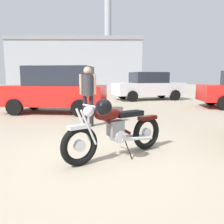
{
  "coord_description": "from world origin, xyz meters",
  "views": [
    {
      "loc": [
        -0.22,
        -3.76,
        1.37
      ],
      "look_at": [
        0.22,
        1.45,
        0.59
      ],
      "focal_mm": 37.21,
      "sensor_mm": 36.0,
      "label": 1
    }
  ],
  "objects_px": {
    "vintage_motorcycle": "(115,130)",
    "dark_sedan_left": "(148,86)",
    "bystander": "(88,90)",
    "blue_hatchback_right": "(56,89)"
  },
  "relations": [
    {
      "from": "bystander",
      "to": "blue_hatchback_right",
      "type": "distance_m",
      "value": 2.97
    },
    {
      "from": "bystander",
      "to": "blue_hatchback_right",
      "type": "xyz_separation_m",
      "value": [
        -1.27,
        2.68,
        -0.1
      ]
    },
    {
      "from": "blue_hatchback_right",
      "to": "vintage_motorcycle",
      "type": "bearing_deg",
      "value": 119.36
    },
    {
      "from": "vintage_motorcycle",
      "to": "dark_sedan_left",
      "type": "distance_m",
      "value": 10.61
    },
    {
      "from": "vintage_motorcycle",
      "to": "bystander",
      "type": "bearing_deg",
      "value": -110.4
    },
    {
      "from": "vintage_motorcycle",
      "to": "dark_sedan_left",
      "type": "relative_size",
      "value": 0.41
    },
    {
      "from": "vintage_motorcycle",
      "to": "bystander",
      "type": "distance_m",
      "value": 2.71
    },
    {
      "from": "blue_hatchback_right",
      "to": "dark_sedan_left",
      "type": "height_order",
      "value": "blue_hatchback_right"
    },
    {
      "from": "bystander",
      "to": "dark_sedan_left",
      "type": "distance_m",
      "value": 8.33
    },
    {
      "from": "vintage_motorcycle",
      "to": "dark_sedan_left",
      "type": "bearing_deg",
      "value": -137.82
    }
  ]
}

